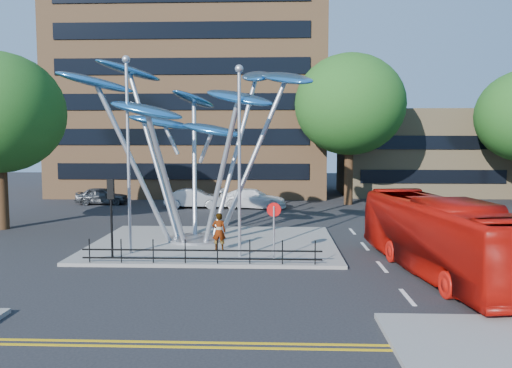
{
  "coord_description": "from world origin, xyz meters",
  "views": [
    {
      "loc": [
        2.04,
        -18.5,
        5.29
      ],
      "look_at": [
        1.18,
        4.0,
        3.26
      ],
      "focal_mm": 35.0,
      "sensor_mm": 36.0,
      "label": 1
    }
  ],
  "objects_px": {
    "no_entry_sign_island": "(274,221)",
    "parked_car_right": "(253,199)",
    "tree_right": "(350,105)",
    "pedestrian": "(219,232)",
    "street_lamp_left": "(128,138)",
    "red_bus": "(441,236)",
    "street_lamp_right": "(239,144)",
    "parked_car_mid": "(195,198)",
    "leaf_sculpture": "(194,108)",
    "traffic_light_island": "(111,202)",
    "parked_car_left": "(102,196)"
  },
  "relations": [
    {
      "from": "no_entry_sign_island",
      "to": "parked_car_right",
      "type": "relative_size",
      "value": 0.48
    },
    {
      "from": "tree_right",
      "to": "pedestrian",
      "type": "relative_size",
      "value": 6.91
    },
    {
      "from": "tree_right",
      "to": "parked_car_right",
      "type": "distance_m",
      "value": 10.88
    },
    {
      "from": "street_lamp_left",
      "to": "red_bus",
      "type": "relative_size",
      "value": 0.81
    },
    {
      "from": "street_lamp_right",
      "to": "red_bus",
      "type": "height_order",
      "value": "street_lamp_right"
    },
    {
      "from": "street_lamp_left",
      "to": "parked_car_mid",
      "type": "bearing_deg",
      "value": 88.73
    },
    {
      "from": "tree_right",
      "to": "street_lamp_right",
      "type": "relative_size",
      "value": 1.46
    },
    {
      "from": "street_lamp_right",
      "to": "street_lamp_left",
      "type": "bearing_deg",
      "value": 174.29
    },
    {
      "from": "tree_right",
      "to": "street_lamp_left",
      "type": "distance_m",
      "value": 22.49
    },
    {
      "from": "tree_right",
      "to": "parked_car_right",
      "type": "relative_size",
      "value": 2.37
    },
    {
      "from": "leaf_sculpture",
      "to": "red_bus",
      "type": "xyz_separation_m",
      "value": [
        10.57,
        -5.78,
        -5.35
      ]
    },
    {
      "from": "street_lamp_left",
      "to": "parked_car_right",
      "type": "bearing_deg",
      "value": 73.04
    },
    {
      "from": "traffic_light_island",
      "to": "tree_right",
      "type": "bearing_deg",
      "value": 56.31
    },
    {
      "from": "pedestrian",
      "to": "parked_car_right",
      "type": "bearing_deg",
      "value": -93.91
    },
    {
      "from": "street_lamp_left",
      "to": "pedestrian",
      "type": "relative_size",
      "value": 5.02
    },
    {
      "from": "leaf_sculpture",
      "to": "no_entry_sign_island",
      "type": "xyz_separation_m",
      "value": [
        4.07,
        -4.16,
        -5.06
      ]
    },
    {
      "from": "parked_car_right",
      "to": "street_lamp_right",
      "type": "bearing_deg",
      "value": -174.23
    },
    {
      "from": "street_lamp_right",
      "to": "parked_car_right",
      "type": "height_order",
      "value": "street_lamp_right"
    },
    {
      "from": "red_bus",
      "to": "parked_car_left",
      "type": "height_order",
      "value": "red_bus"
    },
    {
      "from": "street_lamp_left",
      "to": "parked_car_right",
      "type": "height_order",
      "value": "street_lamp_left"
    },
    {
      "from": "leaf_sculpture",
      "to": "street_lamp_right",
      "type": "relative_size",
      "value": 1.53
    },
    {
      "from": "red_bus",
      "to": "no_entry_sign_island",
      "type": "bearing_deg",
      "value": 158.04
    },
    {
      "from": "red_bus",
      "to": "parked_car_right",
      "type": "xyz_separation_m",
      "value": [
        -8.15,
        18.51,
        -0.78
      ]
    },
    {
      "from": "pedestrian",
      "to": "parked_car_left",
      "type": "height_order",
      "value": "pedestrian"
    },
    {
      "from": "no_entry_sign_island",
      "to": "parked_car_left",
      "type": "height_order",
      "value": "no_entry_sign_island"
    },
    {
      "from": "leaf_sculpture",
      "to": "street_lamp_right",
      "type": "height_order",
      "value": "leaf_sculpture"
    },
    {
      "from": "leaf_sculpture",
      "to": "traffic_light_island",
      "type": "height_order",
      "value": "leaf_sculpture"
    },
    {
      "from": "leaf_sculpture",
      "to": "red_bus",
      "type": "bearing_deg",
      "value": -28.67
    },
    {
      "from": "street_lamp_left",
      "to": "pedestrian",
      "type": "xyz_separation_m",
      "value": [
        3.95,
        0.71,
        -4.33
      ]
    },
    {
      "from": "leaf_sculpture",
      "to": "parked_car_mid",
      "type": "relative_size",
      "value": 2.81
    },
    {
      "from": "street_lamp_right",
      "to": "no_entry_sign_island",
      "type": "height_order",
      "value": "street_lamp_right"
    },
    {
      "from": "street_lamp_right",
      "to": "parked_car_right",
      "type": "xyz_separation_m",
      "value": [
        -0.15,
        16.42,
        -4.35
      ]
    },
    {
      "from": "leaf_sculpture",
      "to": "parked_car_mid",
      "type": "bearing_deg",
      "value": 99.25
    },
    {
      "from": "red_bus",
      "to": "parked_car_right",
      "type": "bearing_deg",
      "value": 105.73
    },
    {
      "from": "tree_right",
      "to": "leaf_sculpture",
      "type": "bearing_deg",
      "value": -123.31
    },
    {
      "from": "street_lamp_left",
      "to": "traffic_light_island",
      "type": "distance_m",
      "value": 2.96
    },
    {
      "from": "traffic_light_island",
      "to": "pedestrian",
      "type": "height_order",
      "value": "traffic_light_island"
    },
    {
      "from": "red_bus",
      "to": "tree_right",
      "type": "bearing_deg",
      "value": 83.33
    },
    {
      "from": "leaf_sculpture",
      "to": "street_lamp_left",
      "type": "distance_m",
      "value": 4.28
    },
    {
      "from": "street_lamp_left",
      "to": "street_lamp_right",
      "type": "bearing_deg",
      "value": -5.71
    },
    {
      "from": "parked_car_mid",
      "to": "leaf_sculpture",
      "type": "bearing_deg",
      "value": -171.74
    },
    {
      "from": "tree_right",
      "to": "street_lamp_left",
      "type": "height_order",
      "value": "tree_right"
    },
    {
      "from": "no_entry_sign_island",
      "to": "parked_car_mid",
      "type": "relative_size",
      "value": 0.54
    },
    {
      "from": "tree_right",
      "to": "no_entry_sign_island",
      "type": "relative_size",
      "value": 4.94
    },
    {
      "from": "tree_right",
      "to": "traffic_light_island",
      "type": "bearing_deg",
      "value": -123.69
    },
    {
      "from": "leaf_sculpture",
      "to": "pedestrian",
      "type": "relative_size",
      "value": 7.26
    },
    {
      "from": "no_entry_sign_island",
      "to": "pedestrian",
      "type": "relative_size",
      "value": 1.4
    },
    {
      "from": "leaf_sculpture",
      "to": "no_entry_sign_island",
      "type": "bearing_deg",
      "value": -45.67
    },
    {
      "from": "street_lamp_left",
      "to": "parked_car_left",
      "type": "relative_size",
      "value": 2.13
    },
    {
      "from": "parked_car_left",
      "to": "parked_car_mid",
      "type": "bearing_deg",
      "value": -105.86
    }
  ]
}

